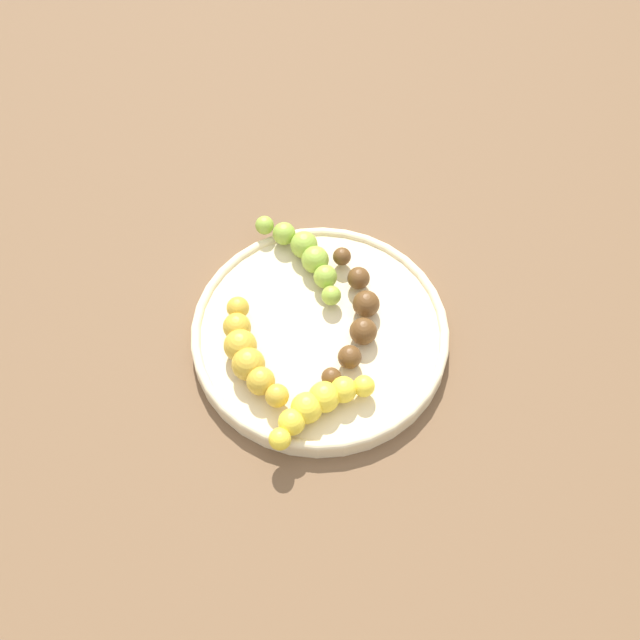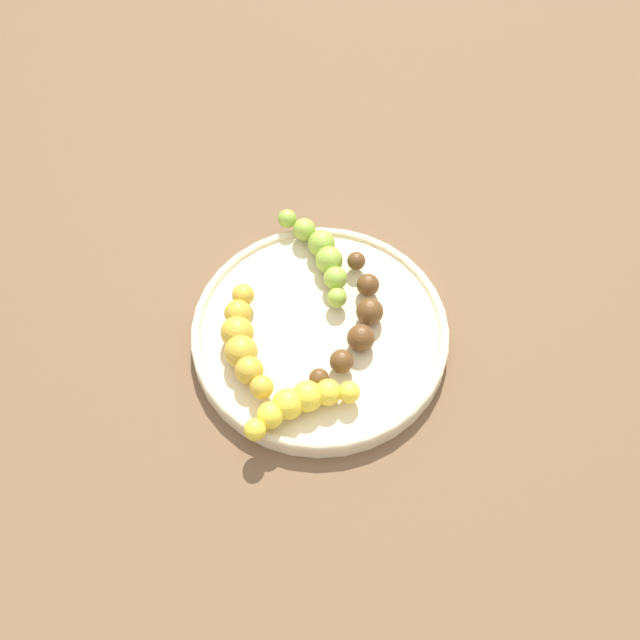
% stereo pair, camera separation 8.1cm
% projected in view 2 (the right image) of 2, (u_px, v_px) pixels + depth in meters
% --- Properties ---
extents(ground_plane, '(2.40, 2.40, 0.00)m').
position_uv_depth(ground_plane, '(320.00, 339.00, 0.84)').
color(ground_plane, brown).
extents(fruit_bowl, '(0.26, 0.26, 0.02)m').
position_uv_depth(fruit_bowl, '(320.00, 333.00, 0.83)').
color(fruit_bowl, beige).
rests_on(fruit_bowl, ground_plane).
extents(banana_spotted, '(0.06, 0.13, 0.03)m').
position_uv_depth(banana_spotted, '(243.00, 341.00, 0.80)').
color(banana_spotted, gold).
rests_on(banana_spotted, fruit_bowl).
extents(banana_yellow, '(0.11, 0.06, 0.03)m').
position_uv_depth(banana_yellow, '(299.00, 403.00, 0.76)').
color(banana_yellow, yellow).
rests_on(banana_yellow, fruit_bowl).
extents(banana_overripe, '(0.08, 0.16, 0.03)m').
position_uv_depth(banana_overripe, '(357.00, 322.00, 0.81)').
color(banana_overripe, '#593819').
rests_on(banana_overripe, fruit_bowl).
extents(banana_green, '(0.08, 0.12, 0.03)m').
position_uv_depth(banana_green, '(320.00, 253.00, 0.86)').
color(banana_green, '#8CAD38').
rests_on(banana_green, fruit_bowl).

